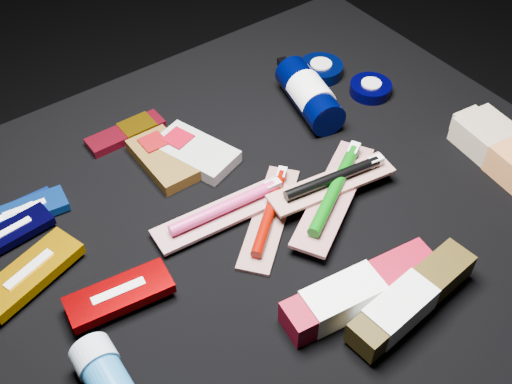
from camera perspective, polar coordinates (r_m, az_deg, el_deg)
ground at (r=1.23m, az=-0.30°, el=-14.16°), size 3.00×3.00×0.00m
cloth_table at (r=1.06m, az=-0.34°, el=-8.86°), size 0.98×0.78×0.40m
luna_bar_0 at (r=0.95m, az=-20.76°, el=-2.13°), size 0.12×0.05×0.02m
luna_bar_1 at (r=0.95m, az=-19.78°, el=-1.64°), size 0.12×0.06×0.01m
luna_bar_2 at (r=0.93m, az=-20.80°, el=-3.33°), size 0.11×0.05×0.01m
luna_bar_3 at (r=0.87m, az=-19.40°, el=-6.83°), size 0.15×0.09×0.02m
luna_bar_4 at (r=0.81m, az=-12.05°, el=-8.93°), size 0.14×0.07×0.02m
clif_bar_0 at (r=0.98m, az=-8.27°, el=3.09°), size 0.07×0.12×0.02m
clif_bar_1 at (r=0.98m, az=-5.67°, el=3.68°), size 0.10×0.14×0.02m
power_bar at (r=1.04m, az=-11.16°, el=5.31°), size 0.13×0.04×0.02m
lotion_bottle at (r=1.05m, az=4.76°, el=8.60°), size 0.09×0.19×0.06m
cream_tin_upper at (r=1.14m, az=5.77°, el=10.79°), size 0.08×0.08×0.02m
cream_tin_lower at (r=1.11m, az=10.15°, el=9.06°), size 0.07×0.07×0.02m
toothbrush_pack_0 at (r=0.89m, az=1.25°, el=-1.93°), size 0.18×0.16×0.02m
toothbrush_pack_1 at (r=0.89m, az=-2.72°, el=-1.60°), size 0.21×0.07×0.02m
toothbrush_pack_2 at (r=0.91m, az=7.03°, el=0.08°), size 0.22×0.16×0.02m
toothbrush_pack_3 at (r=0.91m, az=6.92°, el=1.03°), size 0.20×0.07×0.02m
toothpaste_carton_red at (r=0.80m, az=8.74°, el=-8.93°), size 0.21×0.07×0.04m
toothpaste_carton_green at (r=0.80m, az=13.34°, el=-9.47°), size 0.20×0.06×0.04m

